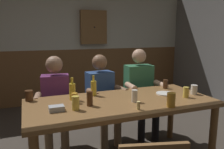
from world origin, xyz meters
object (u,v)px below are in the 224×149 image
Objects in this scene: person_2 at (140,88)px; table_candle at (138,105)px; pint_glass_1 at (165,84)px; pint_glass_8 at (186,92)px; person_1 at (102,94)px; bottle_0 at (94,88)px; condiment_caddy at (57,108)px; person_0 at (56,98)px; plate_0 at (165,94)px; pint_glass_4 at (76,103)px; pint_glass_0 at (90,99)px; wall_dart_cabinet at (93,27)px; dining_table at (122,109)px; pint_glass_5 at (75,98)px; bottle_1 at (72,91)px; pint_glass_3 at (135,96)px; pint_glass_7 at (171,100)px; pint_glass_2 at (194,90)px; pint_glass_6 at (29,96)px.

person_2 is 15.59× the size of table_candle.
pint_glass_1 is 0.96× the size of pint_glass_8.
person_1 is 5.01× the size of bottle_0.
condiment_caddy is at bearing -165.62° from pint_glass_1.
bottle_0 is (-0.26, 0.63, 0.05)m from table_candle.
person_0 reaches higher than bottle_0.
person_2 is 6.03× the size of plate_0.
pint_glass_4 is 1.26m from pint_glass_8.
pint_glass_0 reaches higher than pint_glass_1.
wall_dart_cabinet reaches higher than pint_glass_1.
dining_table is 8.51× the size of bottle_0.
dining_table is 2.88× the size of wall_dart_cabinet.
person_1 reaches higher than dining_table.
person_0 reaches higher than pint_glass_5.
wall_dart_cabinet is at bearing 67.90° from bottle_1.
dining_table is 0.21m from pint_glass_3.
person_0 is at bearing 152.11° from plate_0.
bottle_1 reaches higher than pint_glass_7.
person_0 is 1.21m from person_2.
pint_glass_0 is 1.10m from pint_glass_8.
pint_glass_5 is (-1.39, 0.18, -0.00)m from pint_glass_2.
pint_glass_4 is 1.12× the size of pint_glass_8.
person_1 is 1.12m from pint_glass_7.
bottle_1 is 1.27m from pint_glass_8.
pint_glass_2 is 2.78m from wall_dart_cabinet.
wall_dart_cabinet is at bearing 79.86° from dining_table.
pint_glass_6 reaches higher than table_candle.
pint_glass_1 is 1.09× the size of pint_glass_5.
pint_glass_7 is (0.86, -0.47, 0.02)m from pint_glass_5.
pint_glass_4 is at bearing -110.25° from wall_dart_cabinet.
person_2 is at bearing 22.97° from bottle_1.
person_0 is at bearing 105.28° from bottle_1.
pint_glass_0 is 0.19m from pint_glass_5.
wall_dart_cabinet is (-0.27, 2.70, 0.78)m from pint_glass_8.
person_0 is at bearing 122.70° from table_candle.
condiment_caddy is (-0.70, -0.07, 0.12)m from dining_table.
pint_glass_1 is (1.37, -0.40, 0.15)m from person_0.
person_2 is 10.77× the size of pint_glass_1.
bottle_0 reaches higher than pint_glass_2.
pint_glass_3 reaches higher than pint_glass_1.
person_2 is 11.70× the size of pint_glass_5.
plate_0 is at bearing -17.37° from bottle_0.
person_0 is 1.70× the size of wall_dart_cabinet.
pint_glass_7 is at bearing -23.61° from pint_glass_0.
wall_dart_cabinet is at bearing 73.15° from bottle_0.
pint_glass_5 reaches higher than plate_0.
pint_glass_0 is at bearing 156.39° from pint_glass_7.
pint_glass_4 is at bearing -171.40° from plate_0.
pint_glass_2 is 0.84× the size of pint_glass_4.
pint_glass_2 is (1.27, -0.03, -0.02)m from pint_glass_0.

